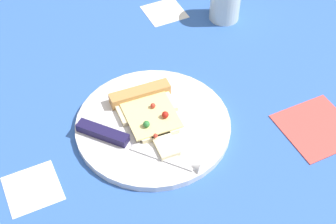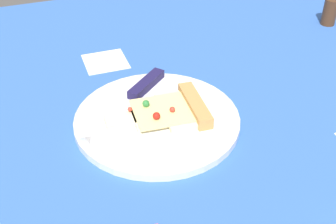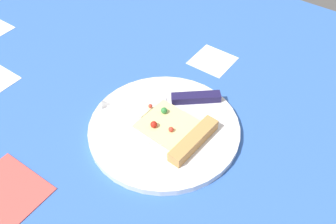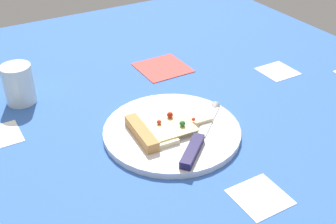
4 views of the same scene
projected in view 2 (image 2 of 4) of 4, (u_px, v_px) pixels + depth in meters
The scene contains 5 objects.
ground_plane at pixel (170, 163), 71.84cm from camera, with size 142.66×142.66×3.00cm.
plate at pixel (157, 120), 77.50cm from camera, with size 29.12×29.12×1.36cm, color silver.
pizza_slice at pixel (171, 111), 77.19cm from camera, with size 12.13×17.83×2.60cm.
knife at pixel (133, 97), 81.04cm from camera, with size 17.24×19.57×2.45cm.
pepper_shaker at pixel (330, 12), 108.32cm from camera, with size 3.51×3.51×6.48cm, color #4C2D19.
Camera 2 is at (49.51, -17.94, 48.08)cm, focal length 46.96 mm.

